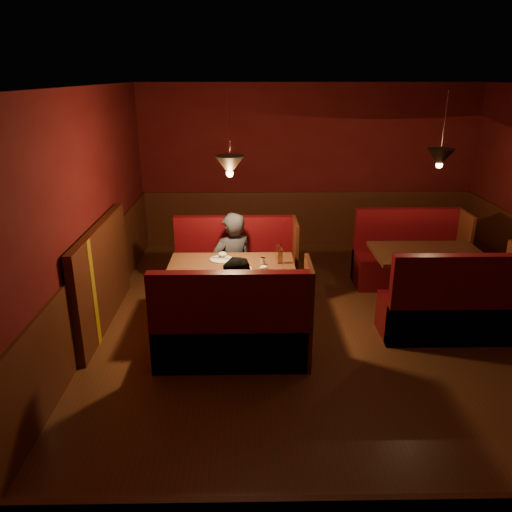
{
  "coord_description": "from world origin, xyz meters",
  "views": [
    {
      "loc": [
        -1.09,
        -5.43,
        3.03
      ],
      "look_at": [
        -0.99,
        0.25,
        0.95
      ],
      "focal_mm": 35.0,
      "sensor_mm": 36.0,
      "label": 1
    }
  ],
  "objects_px": {
    "main_bench_far": "(236,273)",
    "second_bench_far": "(408,261)",
    "second_table": "(426,266)",
    "main_bench_near": "(233,334)",
    "diner_b": "(240,294)",
    "main_table": "(233,280)",
    "second_bench_near": "(451,311)",
    "diner_a": "(232,247)"
  },
  "relations": [
    {
      "from": "second_bench_near",
      "to": "diner_a",
      "type": "height_order",
      "value": "diner_a"
    },
    {
      "from": "diner_a",
      "to": "second_table",
      "type": "bearing_deg",
      "value": 152.18
    },
    {
      "from": "main_bench_near",
      "to": "second_table",
      "type": "xyz_separation_m",
      "value": [
        2.56,
        1.38,
        0.23
      ]
    },
    {
      "from": "main_bench_far",
      "to": "second_table",
      "type": "bearing_deg",
      "value": -8.35
    },
    {
      "from": "main_bench_near",
      "to": "second_bench_far",
      "type": "relative_size",
      "value": 1.07
    },
    {
      "from": "second_table",
      "to": "second_bench_far",
      "type": "distance_m",
      "value": 0.89
    },
    {
      "from": "main_table",
      "to": "main_bench_far",
      "type": "height_order",
      "value": "main_bench_far"
    },
    {
      "from": "diner_b",
      "to": "main_table",
      "type": "bearing_deg",
      "value": 111.24
    },
    {
      "from": "second_table",
      "to": "diner_b",
      "type": "bearing_deg",
      "value": -154.1
    },
    {
      "from": "second_table",
      "to": "diner_b",
      "type": "relative_size",
      "value": 0.95
    },
    {
      "from": "main_table",
      "to": "main_bench_near",
      "type": "distance_m",
      "value": 0.92
    },
    {
      "from": "diner_a",
      "to": "second_bench_near",
      "type": "bearing_deg",
      "value": 134.58
    },
    {
      "from": "main_table",
      "to": "second_table",
      "type": "distance_m",
      "value": 2.63
    },
    {
      "from": "second_table",
      "to": "diner_a",
      "type": "distance_m",
      "value": 2.62
    },
    {
      "from": "diner_a",
      "to": "diner_b",
      "type": "bearing_deg",
      "value": 71.04
    },
    {
      "from": "main_table",
      "to": "main_bench_near",
      "type": "xyz_separation_m",
      "value": [
        0.02,
        -0.88,
        -0.27
      ]
    },
    {
      "from": "main_bench_far",
      "to": "second_bench_far",
      "type": "distance_m",
      "value": 2.64
    },
    {
      "from": "main_bench_near",
      "to": "diner_b",
      "type": "distance_m",
      "value": 0.44
    },
    {
      "from": "main_table",
      "to": "second_table",
      "type": "xyz_separation_m",
      "value": [
        2.58,
        0.5,
        -0.04
      ]
    },
    {
      "from": "main_bench_far",
      "to": "second_bench_near",
      "type": "height_order",
      "value": "main_bench_far"
    },
    {
      "from": "main_bench_near",
      "to": "second_table",
      "type": "distance_m",
      "value": 2.92
    },
    {
      "from": "main_bench_far",
      "to": "main_bench_near",
      "type": "xyz_separation_m",
      "value": [
        0.0,
        -1.76,
        0.0
      ]
    },
    {
      "from": "second_bench_far",
      "to": "main_bench_far",
      "type": "bearing_deg",
      "value": -169.46
    },
    {
      "from": "main_table",
      "to": "diner_b",
      "type": "xyz_separation_m",
      "value": [
        0.1,
        -0.7,
        0.12
      ]
    },
    {
      "from": "main_bench_far",
      "to": "diner_b",
      "type": "relative_size",
      "value": 1.12
    },
    {
      "from": "main_bench_near",
      "to": "diner_a",
      "type": "distance_m",
      "value": 1.61
    },
    {
      "from": "second_bench_far",
      "to": "main_table",
      "type": "bearing_deg",
      "value": -152.49
    },
    {
      "from": "second_bench_far",
      "to": "diner_a",
      "type": "xyz_separation_m",
      "value": [
        -2.64,
        -0.7,
        0.47
      ]
    },
    {
      "from": "main_table",
      "to": "second_bench_near",
      "type": "height_order",
      "value": "second_bench_near"
    },
    {
      "from": "second_table",
      "to": "second_bench_far",
      "type": "relative_size",
      "value": 0.9
    },
    {
      "from": "main_bench_near",
      "to": "second_bench_far",
      "type": "xyz_separation_m",
      "value": [
        2.6,
        2.24,
        -0.01
      ]
    },
    {
      "from": "main_bench_near",
      "to": "diner_a",
      "type": "relative_size",
      "value": 1.02
    },
    {
      "from": "main_bench_far",
      "to": "main_bench_near",
      "type": "relative_size",
      "value": 1.0
    },
    {
      "from": "second_bench_near",
      "to": "diner_a",
      "type": "relative_size",
      "value": 0.95
    },
    {
      "from": "main_bench_far",
      "to": "second_table",
      "type": "xyz_separation_m",
      "value": [
        2.56,
        -0.38,
        0.23
      ]
    },
    {
      "from": "main_bench_near",
      "to": "second_bench_far",
      "type": "distance_m",
      "value": 3.43
    },
    {
      "from": "main_table",
      "to": "second_table",
      "type": "height_order",
      "value": "main_table"
    },
    {
      "from": "second_table",
      "to": "main_table",
      "type": "bearing_deg",
      "value": -169.0
    },
    {
      "from": "main_bench_near",
      "to": "second_table",
      "type": "height_order",
      "value": "main_bench_near"
    },
    {
      "from": "main_bench_far",
      "to": "diner_a",
      "type": "xyz_separation_m",
      "value": [
        -0.05,
        -0.22,
        0.46
      ]
    },
    {
      "from": "main_table",
      "to": "diner_a",
      "type": "bearing_deg",
      "value": 92.46
    },
    {
      "from": "main_table",
      "to": "diner_b",
      "type": "relative_size",
      "value": 1.02
    }
  ]
}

